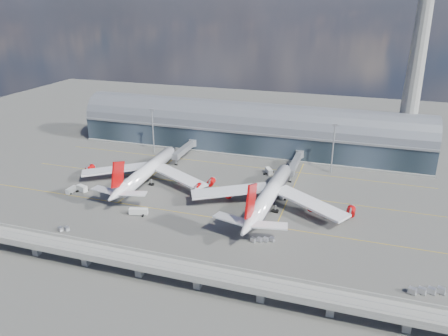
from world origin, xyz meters
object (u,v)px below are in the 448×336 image
(service_truck_3, at_px, (268,198))
(cargo_train_0, at_px, (64,229))
(service_truck_1, at_px, (82,189))
(floodlight_mast_left, at_px, (153,130))
(service_truck_4, at_px, (283,196))
(cargo_train_2, at_px, (427,291))
(service_truck_2, at_px, (139,211))
(control_tower, at_px, (416,66))
(airliner_left, at_px, (146,171))
(service_truck_0, at_px, (71,190))
(service_truck_5, at_px, (269,171))
(cargo_train_1, at_px, (263,240))
(airliner_right, at_px, (269,196))
(floodlight_mast_right, at_px, (333,147))

(service_truck_3, height_order, cargo_train_0, service_truck_3)
(service_truck_1, bearing_deg, floodlight_mast_left, 11.98)
(floodlight_mast_left, distance_m, service_truck_4, 92.05)
(floodlight_mast_left, xyz_separation_m, cargo_train_2, (136.79, -91.08, -12.64))
(service_truck_2, distance_m, cargo_train_0, 29.55)
(control_tower, bearing_deg, floodlight_mast_left, -168.28)
(airliner_left, height_order, service_truck_1, airliner_left)
(cargo_train_2, bearing_deg, service_truck_0, 97.99)
(service_truck_5, relative_size, cargo_train_2, 0.54)
(service_truck_5, xyz_separation_m, cargo_train_0, (-61.92, -81.54, -0.65))
(cargo_train_1, relative_size, cargo_train_2, 0.79)
(airliner_right, distance_m, service_truck_2, 54.60)
(service_truck_1, bearing_deg, control_tower, -39.78)
(floodlight_mast_right, height_order, airliner_left, floodlight_mast_right)
(control_tower, distance_m, cargo_train_2, 129.41)
(service_truck_1, bearing_deg, airliner_left, -34.40)
(airliner_right, bearing_deg, control_tower, 56.20)
(floodlight_mast_right, relative_size, service_truck_4, 5.16)
(service_truck_1, height_order, cargo_train_1, service_truck_1)
(airliner_right, bearing_deg, service_truck_5, 104.57)
(service_truck_0, xyz_separation_m, service_truck_2, (39.84, -9.90, 0.15))
(control_tower, bearing_deg, service_truck_2, -136.59)
(airliner_left, bearing_deg, cargo_train_0, -102.00)
(service_truck_4, bearing_deg, cargo_train_0, -128.69)
(cargo_train_0, relative_size, cargo_train_2, 0.42)
(airliner_left, relative_size, airliner_right, 0.96)
(floodlight_mast_right, relative_size, cargo_train_1, 2.87)
(floodlight_mast_right, relative_size, cargo_train_0, 5.38)
(control_tower, relative_size, service_truck_5, 16.61)
(service_truck_4, bearing_deg, control_tower, 66.76)
(airliner_right, height_order, service_truck_1, airliner_right)
(floodlight_mast_left, bearing_deg, floodlight_mast_right, 0.00)
(floodlight_mast_right, bearing_deg, service_truck_0, -150.65)
(service_truck_2, bearing_deg, floodlight_mast_right, -59.12)
(airliner_left, height_order, service_truck_5, airliner_left)
(service_truck_4, height_order, cargo_train_1, service_truck_4)
(floodlight_mast_right, distance_m, service_truck_0, 127.63)
(floodlight_mast_right, relative_size, service_truck_3, 4.33)
(airliner_left, relative_size, service_truck_4, 14.16)
(floodlight_mast_left, height_order, cargo_train_1, floodlight_mast_left)
(airliner_left, bearing_deg, service_truck_0, -145.89)
(floodlight_mast_right, relative_size, service_truck_5, 4.14)
(service_truck_4, relative_size, cargo_train_2, 0.44)
(floodlight_mast_left, distance_m, service_truck_3, 88.98)
(control_tower, xyz_separation_m, service_truck_0, (-145.72, -90.27, -50.34))
(control_tower, relative_size, floodlight_mast_right, 4.01)
(floodlight_mast_left, bearing_deg, control_tower, 11.72)
(floodlight_mast_left, bearing_deg, service_truck_5, -9.36)
(airliner_left, relative_size, cargo_train_0, 14.75)
(floodlight_mast_right, relative_size, service_truck_0, 4.20)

